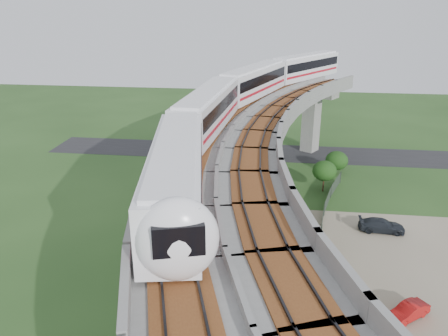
{
  "coord_description": "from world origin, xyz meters",
  "views": [
    {
      "loc": [
        4.06,
        -32.45,
        21.11
      ],
      "look_at": [
        -0.38,
        3.1,
        7.5
      ],
      "focal_mm": 35.0,
      "sensor_mm": 36.0,
      "label": 1
    }
  ],
  "objects_px": {
    "metro_train": "(252,96)",
    "car_red": "(408,311)",
    "car_white": "(333,289)",
    "car_dark": "(382,225)"
  },
  "relations": [
    {
      "from": "metro_train",
      "to": "car_red",
      "type": "bearing_deg",
      "value": -53.66
    },
    {
      "from": "car_white",
      "to": "car_dark",
      "type": "distance_m",
      "value": 12.4
    },
    {
      "from": "car_red",
      "to": "car_dark",
      "type": "xyz_separation_m",
      "value": [
        0.78,
        12.82,
        0.08
      ]
    },
    {
      "from": "car_red",
      "to": "car_white",
      "type": "bearing_deg",
      "value": -147.71
    },
    {
      "from": "metro_train",
      "to": "car_red",
      "type": "distance_m",
      "value": 24.11
    },
    {
      "from": "metro_train",
      "to": "car_dark",
      "type": "distance_m",
      "value": 18.13
    },
    {
      "from": "car_white",
      "to": "car_red",
      "type": "xyz_separation_m",
      "value": [
        5.01,
        -1.86,
        -0.11
      ]
    },
    {
      "from": "metro_train",
      "to": "car_dark",
      "type": "relative_size",
      "value": 13.67
    },
    {
      "from": "metro_train",
      "to": "car_dark",
      "type": "height_order",
      "value": "metro_train"
    },
    {
      "from": "car_white",
      "to": "car_dark",
      "type": "relative_size",
      "value": 0.9
    }
  ]
}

